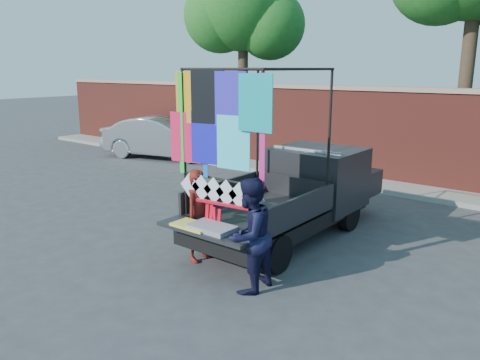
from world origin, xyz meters
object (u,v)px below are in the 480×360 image
Objects in this scene: woman at (199,215)px; man at (249,235)px; sedan at (164,138)px; pickup_truck at (303,191)px.

man is (1.30, -0.36, 0.06)m from woman.
woman is at bearing -107.07° from man.
woman is 1.35m from man.
sedan is at bearing 49.45° from woman.
man is (8.53, -6.18, 0.10)m from sedan.
sedan is 2.86× the size of woman.
man is at bearing -142.92° from sedan.
sedan is at bearing -127.46° from man.
woman reaches higher than sedan.
pickup_truck is 1.13× the size of sedan.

